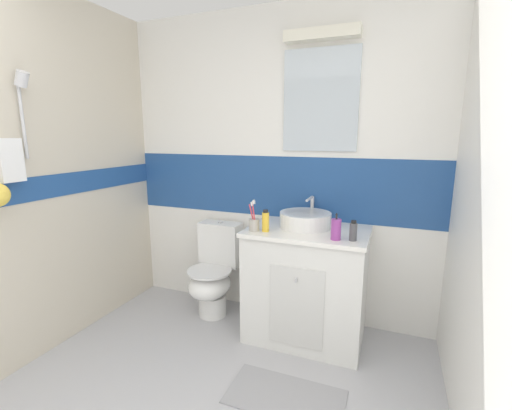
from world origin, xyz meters
TOP-DOWN VIEW (x-y plane):
  - ground_plane at (0.00, 1.20)m, footprint 3.20×3.48m
  - wall_back_tiled at (0.01, 2.45)m, footprint 3.20×0.20m
  - wall_left_shower_alcove at (-1.35, 1.20)m, footprint 0.26×3.48m
  - vanity_cabinet at (0.36, 2.11)m, footprint 0.86×0.61m
  - sink_basin at (0.33, 2.15)m, footprint 0.38×0.42m
  - toilet at (-0.46, 2.16)m, footprint 0.37×0.50m
  - toothbrush_cup at (0.01, 1.92)m, footprint 0.08×0.08m
  - soap_dispenser at (0.59, 1.92)m, footprint 0.07×0.07m
  - deodorant_spray_can at (0.09, 1.93)m, footprint 0.05×0.05m
  - lotion_bottle_short at (0.69, 1.93)m, footprint 0.05×0.05m
  - bath_mat at (0.41, 1.42)m, footprint 0.68×0.37m

SIDE VIEW (x-z plane):
  - ground_plane at x=0.00m, z-range -0.04..0.00m
  - bath_mat at x=0.41m, z-range 0.00..0.01m
  - toilet at x=-0.46m, z-range -0.03..0.76m
  - vanity_cabinet at x=0.36m, z-range 0.00..0.85m
  - toothbrush_cup at x=0.01m, z-range 0.79..1.02m
  - sink_basin at x=0.33m, z-range 0.81..1.01m
  - lotion_bottle_short at x=0.69m, z-range 0.85..0.98m
  - soap_dispenser at x=0.59m, z-range 0.83..1.01m
  - deodorant_spray_can at x=0.09m, z-range 0.85..1.00m
  - wall_left_shower_alcove at x=-1.35m, z-range 0.00..2.50m
  - wall_back_tiled at x=0.01m, z-range 0.01..2.51m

